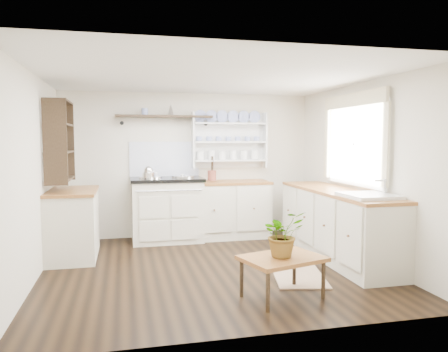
{
  "coord_description": "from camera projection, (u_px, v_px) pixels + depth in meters",
  "views": [
    {
      "loc": [
        -1.03,
        -5.11,
        1.56
      ],
      "look_at": [
        0.2,
        0.25,
        1.1
      ],
      "focal_mm": 35.0,
      "sensor_mm": 36.0,
      "label": 1
    }
  ],
  "objects": [
    {
      "name": "potted_plant",
      "position": [
        283.0,
        234.0,
        4.26
      ],
      "size": [
        0.48,
        0.44,
        0.45
      ],
      "primitive_type": "imported",
      "rotation": [
        0.0,
        0.0,
        0.23
      ],
      "color": "#3F7233",
      "rests_on": "center_table"
    },
    {
      "name": "wall_back",
      "position": [
        189.0,
        165.0,
        7.07
      ],
      "size": [
        4.0,
        0.02,
        2.3
      ],
      "primitive_type": "cube",
      "color": "beige",
      "rests_on": "ground"
    },
    {
      "name": "center_table",
      "position": [
        282.0,
        261.0,
        4.28
      ],
      "size": [
        0.89,
        0.74,
        0.42
      ],
      "rotation": [
        0.0,
        0.0,
        0.29
      ],
      "color": "brown",
      "rests_on": "floor"
    },
    {
      "name": "aga_cooker",
      "position": [
        167.0,
        209.0,
        6.72
      ],
      "size": [
        1.09,
        0.76,
        1.01
      ],
      "color": "silver",
      "rests_on": "floor"
    },
    {
      "name": "right_cabinets",
      "position": [
        337.0,
        223.0,
        5.76
      ],
      "size": [
        0.62,
        2.43,
        0.9
      ],
      "color": "beige",
      "rests_on": "floor"
    },
    {
      "name": "left_shelving",
      "position": [
        59.0,
        140.0,
        5.66
      ],
      "size": [
        0.28,
        0.8,
        1.05
      ],
      "primitive_type": "cube",
      "color": "black",
      "rests_on": "wall_left"
    },
    {
      "name": "left_cabinets",
      "position": [
        73.0,
        223.0,
        5.78
      ],
      "size": [
        0.62,
        1.13,
        0.9
      ],
      "color": "beige",
      "rests_on": "floor"
    },
    {
      "name": "floor_rug",
      "position": [
        299.0,
        277.0,
        4.95
      ],
      "size": [
        0.72,
        0.95,
        0.02
      ],
      "primitive_type": "cube",
      "rotation": [
        0.0,
        0.0,
        -0.21
      ],
      "color": "brown",
      "rests_on": "floor"
    },
    {
      "name": "kettle",
      "position": [
        148.0,
        174.0,
        6.49
      ],
      "size": [
        0.18,
        0.18,
        0.23
      ],
      "primitive_type": null,
      "color": "silver",
      "rests_on": "aga_cooker"
    },
    {
      "name": "window",
      "position": [
        354.0,
        139.0,
        5.78
      ],
      "size": [
        0.08,
        1.55,
        1.22
      ],
      "color": "white",
      "rests_on": "wall_right"
    },
    {
      "name": "high_shelf",
      "position": [
        164.0,
        117.0,
        6.8
      ],
      "size": [
        1.5,
        0.29,
        0.16
      ],
      "color": "black",
      "rests_on": "wall_back"
    },
    {
      "name": "floor",
      "position": [
        212.0,
        268.0,
        5.32
      ],
      "size": [
        4.0,
        3.8,
        0.01
      ],
      "primitive_type": "cube",
      "color": "black",
      "rests_on": "ground"
    },
    {
      "name": "ceiling",
      "position": [
        212.0,
        77.0,
        5.13
      ],
      "size": [
        4.0,
        3.8,
        0.01
      ],
      "primitive_type": "cube",
      "color": "white",
      "rests_on": "wall_back"
    },
    {
      "name": "utensil_crock",
      "position": [
        212.0,
        175.0,
        6.95
      ],
      "size": [
        0.14,
        0.14,
        0.16
      ],
      "primitive_type": "cylinder",
      "color": "brown",
      "rests_on": "back_cabinets"
    },
    {
      "name": "wall_left",
      "position": [
        34.0,
        177.0,
        4.78
      ],
      "size": [
        0.02,
        3.8,
        2.3
      ],
      "primitive_type": "cube",
      "color": "beige",
      "rests_on": "ground"
    },
    {
      "name": "wall_right",
      "position": [
        363.0,
        171.0,
        5.68
      ],
      "size": [
        0.02,
        3.8,
        2.3
      ],
      "primitive_type": "cube",
      "color": "beige",
      "rests_on": "ground"
    },
    {
      "name": "back_cabinets",
      "position": [
        229.0,
        208.0,
        6.97
      ],
      "size": [
        1.27,
        0.63,
        0.9
      ],
      "color": "beige",
      "rests_on": "floor"
    },
    {
      "name": "plate_rack",
      "position": [
        228.0,
        140.0,
        7.15
      ],
      "size": [
        1.2,
        0.22,
        0.9
      ],
      "color": "white",
      "rests_on": "wall_back"
    },
    {
      "name": "belfast_sink",
      "position": [
        369.0,
        206.0,
        5.01
      ],
      "size": [
        0.55,
        0.6,
        0.45
      ],
      "color": "white",
      "rests_on": "right_cabinets"
    }
  ]
}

